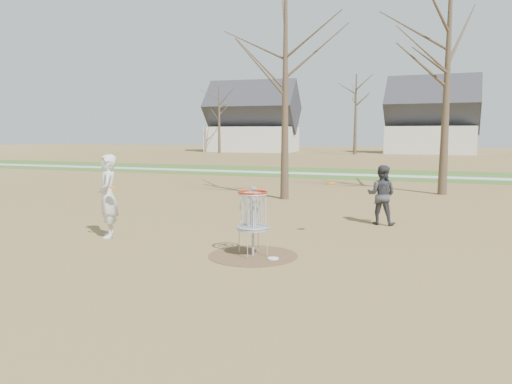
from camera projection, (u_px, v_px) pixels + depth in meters
ground at (253, 256)px, 10.00m from camera, size 160.00×160.00×0.00m
green_band at (380, 174)px, 29.52m from camera, size 160.00×8.00×0.01m
footpath at (378, 175)px, 28.59m from camera, size 160.00×1.50×0.01m
dirt_circle at (253, 255)px, 10.00m from camera, size 1.80×1.80×0.01m
player_standing at (108, 196)px, 11.66m from camera, size 0.79×0.85×1.95m
player_throwing at (381, 195)px, 13.34m from camera, size 0.82×0.66×1.60m
disc_grounded at (273, 258)px, 9.70m from camera, size 0.22×0.22×0.02m
discs_in_play at (229, 185)px, 11.49m from camera, size 4.69×2.46×0.10m
disc_golf_basket at (253, 211)px, 9.89m from camera, size 0.64×0.64×1.35m
bare_trees at (424, 98)px, 42.00m from camera, size 52.62×44.98×9.00m
houses_row at (453, 123)px, 56.92m from camera, size 56.51×10.01×7.26m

